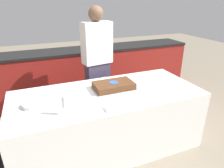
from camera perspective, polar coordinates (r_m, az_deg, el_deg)
ground_plane at (r=2.73m, az=-1.11°, el=-16.84°), size 14.00×14.00×0.00m
back_counter at (r=3.81m, az=-9.64°, el=2.98°), size 4.40×0.58×0.92m
dining_table at (r=2.51m, az=-1.18°, el=-10.25°), size 2.19×0.95×0.75m
cake at (r=2.41m, az=0.48°, el=-0.45°), size 0.51×0.32×0.08m
plate_stack at (r=2.18m, az=-21.62°, el=-5.46°), size 0.21×0.21×0.04m
wine_glass at (r=1.89m, az=-13.51°, el=-5.25°), size 0.06×0.06×0.19m
side_plate_near_cake at (r=2.68m, az=-1.64°, el=1.22°), size 0.20×0.20×0.00m
side_plate_right_edge at (r=2.58m, az=8.49°, el=0.11°), size 0.20×0.20×0.00m
utensil_pile at (r=1.98m, az=0.09°, el=-6.91°), size 0.15×0.10×0.02m
person_cutting_cake at (r=2.92m, az=-4.19°, el=5.45°), size 0.43×0.26×1.68m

